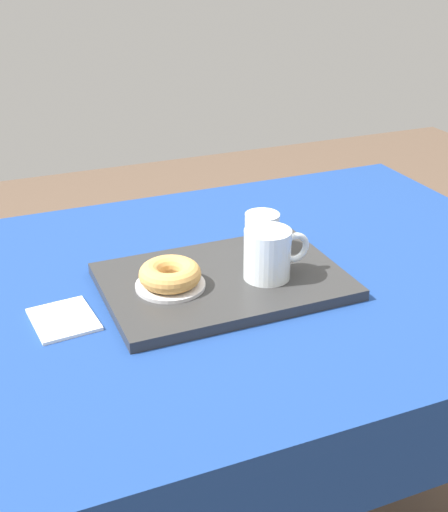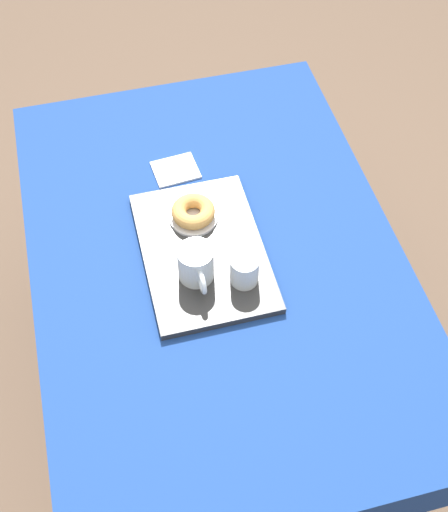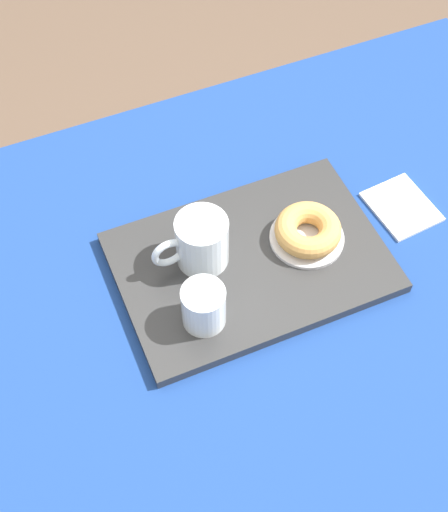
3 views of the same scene
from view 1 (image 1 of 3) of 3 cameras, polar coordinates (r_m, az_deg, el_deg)
name	(u,v)px [view 1 (image 1 of 3)]	position (r m, az deg, el deg)	size (l,w,h in m)	color
dining_table	(223,322)	(1.35, -0.11, -5.62)	(1.38, 0.94, 0.77)	navy
serving_tray	(223,281)	(1.27, -0.06, -2.17)	(0.45, 0.30, 0.02)	#2D2D2D
tea_mug_left	(268,255)	(1.24, 3.79, 0.05)	(0.13, 0.09, 0.10)	white
water_glass_near	(262,234)	(1.35, 3.25, 1.86)	(0.07, 0.07, 0.08)	white
donut_plate_left	(170,285)	(1.23, -4.59, -2.49)	(0.13, 0.13, 0.01)	silver
sugar_donut_left	(170,274)	(1.22, -4.62, -1.55)	(0.11, 0.11, 0.04)	tan
paper_napkin	(64,319)	(1.19, -13.51, -5.27)	(0.10, 0.12, 0.01)	white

